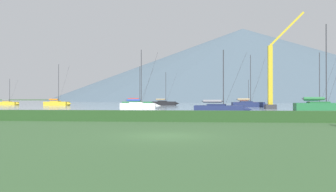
{
  "coord_description": "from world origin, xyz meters",
  "views": [
    {
      "loc": [
        1.77,
        -17.74,
        2.0
      ],
      "look_at": [
        -5.25,
        59.84,
        2.5
      ],
      "focal_mm": 35.89,
      "sensor_mm": 36.0,
      "label": 1
    }
  ],
  "objects_px": {
    "sailboat_slip_6": "(247,103)",
    "dock_crane": "(272,79)",
    "sailboat_slip_2": "(8,103)",
    "sailboat_slip_7": "(317,105)",
    "sailboat_slip_12": "(164,103)",
    "sailboat_slip_0": "(248,104)",
    "sailboat_slip_1": "(323,106)",
    "sailboat_slip_5": "(139,105)",
    "sailboat_slip_9": "(138,103)",
    "sailboat_slip_8": "(220,108)",
    "sailboat_slip_10": "(57,103)"
  },
  "relations": [
    {
      "from": "sailboat_slip_6",
      "to": "dock_crane",
      "type": "distance_m",
      "value": 31.94
    },
    {
      "from": "sailboat_slip_8",
      "to": "dock_crane",
      "type": "height_order",
      "value": "dock_crane"
    },
    {
      "from": "sailboat_slip_0",
      "to": "sailboat_slip_9",
      "type": "height_order",
      "value": "sailboat_slip_0"
    },
    {
      "from": "sailboat_slip_0",
      "to": "sailboat_slip_10",
      "type": "relative_size",
      "value": 1.05
    },
    {
      "from": "sailboat_slip_1",
      "to": "sailboat_slip_8",
      "type": "distance_m",
      "value": 18.12
    },
    {
      "from": "sailboat_slip_2",
      "to": "sailboat_slip_9",
      "type": "relative_size",
      "value": 0.77
    },
    {
      "from": "sailboat_slip_2",
      "to": "sailboat_slip_8",
      "type": "xyz_separation_m",
      "value": [
        57.88,
        -47.56,
        0.07
      ]
    },
    {
      "from": "sailboat_slip_7",
      "to": "sailboat_slip_2",
      "type": "bearing_deg",
      "value": 164.62
    },
    {
      "from": "sailboat_slip_2",
      "to": "sailboat_slip_6",
      "type": "bearing_deg",
      "value": 10.53
    },
    {
      "from": "sailboat_slip_1",
      "to": "dock_crane",
      "type": "xyz_separation_m",
      "value": [
        -5.31,
        10.8,
        4.73
      ]
    },
    {
      "from": "sailboat_slip_10",
      "to": "sailboat_slip_12",
      "type": "height_order",
      "value": "sailboat_slip_10"
    },
    {
      "from": "sailboat_slip_0",
      "to": "sailboat_slip_1",
      "type": "xyz_separation_m",
      "value": [
        7.88,
        -22.83,
        0.09
      ]
    },
    {
      "from": "sailboat_slip_1",
      "to": "dock_crane",
      "type": "height_order",
      "value": "dock_crane"
    },
    {
      "from": "sailboat_slip_9",
      "to": "dock_crane",
      "type": "xyz_separation_m",
      "value": [
        28.64,
        -17.57,
        4.82
      ]
    },
    {
      "from": "sailboat_slip_6",
      "to": "sailboat_slip_12",
      "type": "distance_m",
      "value": 23.33
    },
    {
      "from": "sailboat_slip_1",
      "to": "sailboat_slip_6",
      "type": "distance_m",
      "value": 42.69
    },
    {
      "from": "sailboat_slip_2",
      "to": "sailboat_slip_12",
      "type": "xyz_separation_m",
      "value": [
        45.46,
        0.52,
        0.09
      ]
    },
    {
      "from": "sailboat_slip_0",
      "to": "sailboat_slip_5",
      "type": "bearing_deg",
      "value": -153.05
    },
    {
      "from": "sailboat_slip_7",
      "to": "sailboat_slip_12",
      "type": "relative_size",
      "value": 1.17
    },
    {
      "from": "sailboat_slip_1",
      "to": "sailboat_slip_10",
      "type": "distance_m",
      "value": 66.24
    },
    {
      "from": "sailboat_slip_5",
      "to": "sailboat_slip_10",
      "type": "bearing_deg",
      "value": 135.88
    },
    {
      "from": "sailboat_slip_5",
      "to": "sailboat_slip_12",
      "type": "xyz_separation_m",
      "value": [
        1.69,
        30.65,
        -0.01
      ]
    },
    {
      "from": "sailboat_slip_1",
      "to": "dock_crane",
      "type": "bearing_deg",
      "value": 120.77
    },
    {
      "from": "sailboat_slip_1",
      "to": "sailboat_slip_12",
      "type": "xyz_separation_m",
      "value": [
        -28.57,
        39.85,
        -0.14
      ]
    },
    {
      "from": "sailboat_slip_6",
      "to": "sailboat_slip_2",
      "type": "bearing_deg",
      "value": -177.22
    },
    {
      "from": "sailboat_slip_12",
      "to": "dock_crane",
      "type": "height_order",
      "value": "dock_crane"
    },
    {
      "from": "sailboat_slip_2",
      "to": "sailboat_slip_7",
      "type": "bearing_deg",
      "value": -9.99
    },
    {
      "from": "sailboat_slip_5",
      "to": "sailboat_slip_0",
      "type": "bearing_deg",
      "value": 29.81
    },
    {
      "from": "sailboat_slip_0",
      "to": "sailboat_slip_7",
      "type": "relative_size",
      "value": 1.08
    },
    {
      "from": "sailboat_slip_2",
      "to": "dock_crane",
      "type": "xyz_separation_m",
      "value": [
        68.72,
        -28.54,
        4.95
      ]
    },
    {
      "from": "sailboat_slip_10",
      "to": "dock_crane",
      "type": "height_order",
      "value": "dock_crane"
    },
    {
      "from": "sailboat_slip_0",
      "to": "sailboat_slip_2",
      "type": "bearing_deg",
      "value": 161.61
    },
    {
      "from": "sailboat_slip_5",
      "to": "sailboat_slip_7",
      "type": "xyz_separation_m",
      "value": [
        34.2,
        4.79,
        0.02
      ]
    },
    {
      "from": "sailboat_slip_10",
      "to": "dock_crane",
      "type": "distance_m",
      "value": 56.76
    },
    {
      "from": "sailboat_slip_5",
      "to": "sailboat_slip_6",
      "type": "distance_m",
      "value": 41.45
    },
    {
      "from": "sailboat_slip_12",
      "to": "sailboat_slip_0",
      "type": "bearing_deg",
      "value": -38.23
    },
    {
      "from": "sailboat_slip_7",
      "to": "dock_crane",
      "type": "distance_m",
      "value": 10.91
    },
    {
      "from": "sailboat_slip_2",
      "to": "sailboat_slip_12",
      "type": "distance_m",
      "value": 45.46
    },
    {
      "from": "sailboat_slip_8",
      "to": "sailboat_slip_10",
      "type": "bearing_deg",
      "value": 144.43
    },
    {
      "from": "sailboat_slip_7",
      "to": "sailboat_slip_9",
      "type": "height_order",
      "value": "sailboat_slip_7"
    },
    {
      "from": "sailboat_slip_0",
      "to": "sailboat_slip_12",
      "type": "relative_size",
      "value": 1.26
    },
    {
      "from": "sailboat_slip_6",
      "to": "sailboat_slip_12",
      "type": "bearing_deg",
      "value": -173.59
    },
    {
      "from": "sailboat_slip_9",
      "to": "sailboat_slip_1",
      "type": "bearing_deg",
      "value": -42.23
    },
    {
      "from": "sailboat_slip_6",
      "to": "sailboat_slip_9",
      "type": "distance_m",
      "value": 31.81
    },
    {
      "from": "sailboat_slip_0",
      "to": "sailboat_slip_1",
      "type": "height_order",
      "value": "sailboat_slip_1"
    },
    {
      "from": "sailboat_slip_0",
      "to": "sailboat_slip_5",
      "type": "relative_size",
      "value": 1.05
    },
    {
      "from": "sailboat_slip_5",
      "to": "sailboat_slip_1",
      "type": "bearing_deg",
      "value": -18.44
    },
    {
      "from": "sailboat_slip_2",
      "to": "sailboat_slip_7",
      "type": "xyz_separation_m",
      "value": [
        77.96,
        -25.35,
        0.12
      ]
    },
    {
      "from": "sailboat_slip_2",
      "to": "sailboat_slip_0",
      "type": "bearing_deg",
      "value": -5.99
    },
    {
      "from": "sailboat_slip_12",
      "to": "dock_crane",
      "type": "relative_size",
      "value": 0.51
    }
  ]
}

